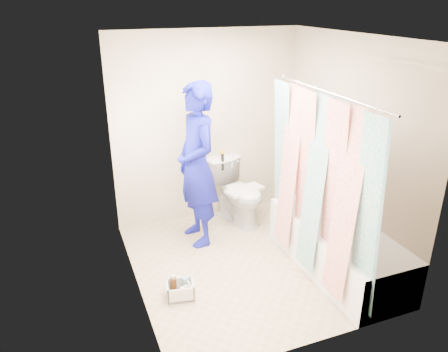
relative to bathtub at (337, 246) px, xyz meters
name	(u,v)px	position (x,y,z in m)	size (l,w,h in m)	color
floor	(247,263)	(-0.85, 0.43, -0.27)	(2.60, 2.60, 0.00)	tan
ceiling	(253,37)	(-0.85, 0.43, 2.13)	(2.40, 2.60, 0.02)	silver
wall_back	(207,128)	(-0.85, 1.73, 0.93)	(2.40, 0.02, 2.40)	#C7B499
wall_front	(322,219)	(-0.85, -0.88, 0.93)	(2.40, 0.02, 2.40)	#C7B499
wall_left	(130,179)	(-2.05, 0.43, 0.93)	(0.02, 2.60, 2.40)	#C7B499
wall_right	(349,148)	(0.35, 0.43, 0.93)	(0.02, 2.60, 2.40)	#C7B499
bathtub	(337,246)	(0.00, 0.00, 0.00)	(0.70, 1.75, 0.50)	white
curtain_rod	(324,91)	(-0.33, 0.00, 1.68)	(0.02, 0.02, 1.90)	silver
shower_curtain	(316,186)	(-0.33, 0.00, 0.75)	(0.06, 1.75, 1.80)	white
toilet	(238,192)	(-0.55, 1.40, 0.14)	(0.45, 0.79, 0.81)	silver
tank_lid	(245,190)	(-0.51, 1.28, 0.21)	(0.50, 0.22, 0.04)	white
tank_internals	(225,159)	(-0.65, 1.60, 0.53)	(0.19, 0.09, 0.26)	black
plumber	(197,166)	(-1.19, 1.12, 0.69)	(0.70, 0.46, 1.91)	navy
cleaning_caddy	(181,290)	(-1.69, 0.13, -0.19)	(0.30, 0.26, 0.20)	silver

